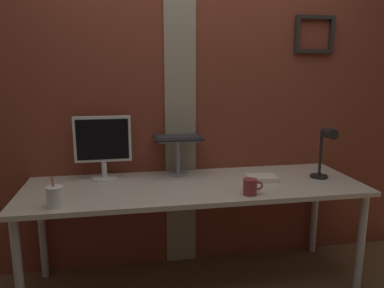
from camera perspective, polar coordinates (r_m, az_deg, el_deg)
The scene contains 10 objects.
ground_plane at distance 2.73m, azimuth 0.94°, elevation -20.97°, with size 6.00×6.00×0.00m, color brown.
brick_wall_back at distance 2.74m, azimuth -0.75°, elevation 6.43°, with size 3.70×0.16×2.45m.
desk at distance 2.45m, azimuth 0.42°, elevation -7.61°, with size 2.20×0.72×0.73m.
monitor at distance 2.57m, azimuth -13.59°, elevation 0.17°, with size 0.38×0.18×0.43m.
laptop_stand at distance 2.60m, azimuth -2.18°, elevation -1.04°, with size 0.28×0.22×0.26m.
laptop at distance 2.64m, azimuth -2.41°, elevation 2.28°, with size 0.34×0.30×0.21m.
desk_lamp at distance 2.63m, azimuth 19.87°, elevation -0.50°, with size 0.12×0.20×0.36m.
pen_cup at distance 2.17m, azimuth -20.40°, elevation -7.62°, with size 0.09×0.09×0.17m.
coffee_mug at distance 2.25m, azimuth 9.02°, elevation -6.56°, with size 0.12×0.08×0.10m.
paper_clutter_stack at distance 2.55m, azimuth 10.69°, elevation -5.21°, with size 0.20×0.14×0.03m, color silver.
Camera 1 is at (-0.45, -2.26, 1.47)m, focal length 34.54 mm.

